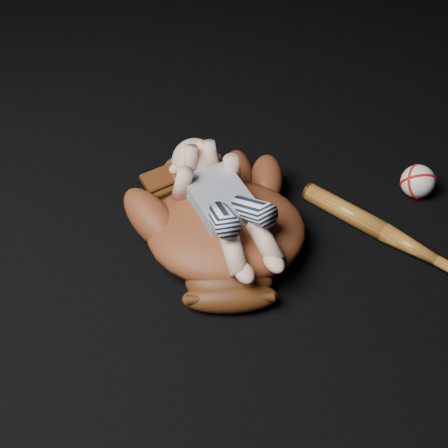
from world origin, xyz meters
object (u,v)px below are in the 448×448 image
object	(u,v)px
baseball_bat	(395,238)
baseball_glove	(226,223)
newborn_baby	(226,202)
baseball	(418,181)

from	to	relation	value
baseball_bat	baseball_glove	bearing A→B (deg)	165.83
newborn_baby	baseball	xyz separation A→B (m)	(0.45, 0.05, -0.09)
baseball_glove	baseball	bearing A→B (deg)	19.12
newborn_baby	baseball	world-z (taller)	newborn_baby
baseball_glove	baseball_bat	xyz separation A→B (m)	(0.33, -0.08, -0.05)
newborn_baby	baseball	size ratio (longest dim) A/B	4.91
baseball_glove	baseball	distance (m)	0.45
baseball_glove	baseball_bat	size ratio (longest dim) A/B	1.02
baseball_bat	baseball	world-z (taller)	baseball
baseball_bat	baseball	distance (m)	0.18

